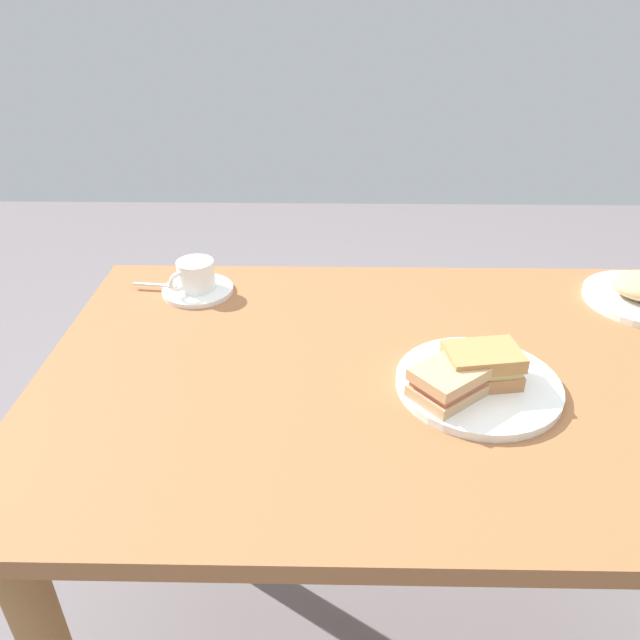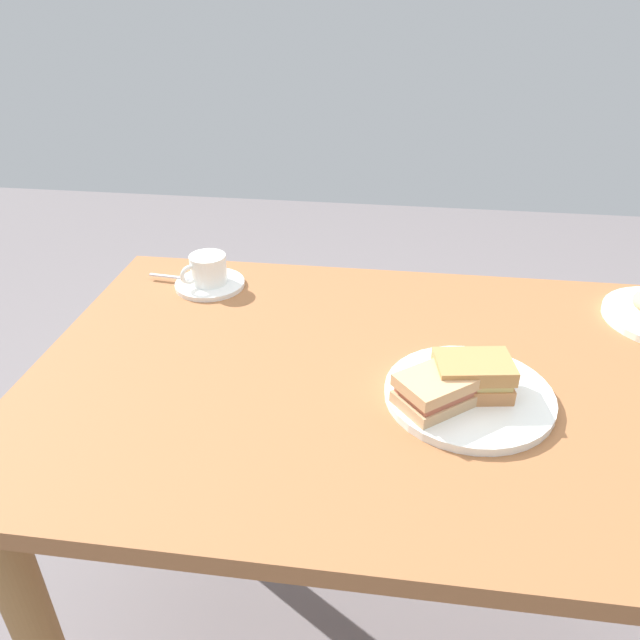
{
  "view_description": "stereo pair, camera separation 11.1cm",
  "coord_description": "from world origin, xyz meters",
  "px_view_note": "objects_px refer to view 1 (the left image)",
  "views": [
    {
      "loc": [
        0.14,
        0.85,
        1.37
      ],
      "look_at": [
        0.16,
        -0.11,
        0.8
      ],
      "focal_mm": 34.08,
      "sensor_mm": 36.0,
      "label": 1
    },
    {
      "loc": [
        0.03,
        0.84,
        1.37
      ],
      "look_at": [
        0.16,
        -0.11,
        0.8
      ],
      "focal_mm": 34.08,
      "sensor_mm": 36.0,
      "label": 2
    }
  ],
  "objects_px": {
    "coffee_saucer": "(198,290)",
    "spoon": "(164,285)",
    "sandwich_front": "(482,365)",
    "coffee_cup": "(195,274)",
    "sandwich_plate": "(478,384)",
    "dining_table": "(408,428)",
    "sandwich_back": "(457,377)"
  },
  "relations": [
    {
      "from": "sandwich_plate",
      "to": "spoon",
      "type": "relative_size",
      "value": 2.68
    },
    {
      "from": "sandwich_back",
      "to": "coffee_saucer",
      "type": "height_order",
      "value": "sandwich_back"
    },
    {
      "from": "dining_table",
      "to": "coffee_cup",
      "type": "xyz_separation_m",
      "value": [
        0.42,
        -0.27,
        0.17
      ]
    },
    {
      "from": "dining_table",
      "to": "coffee_cup",
      "type": "distance_m",
      "value": 0.53
    },
    {
      "from": "sandwich_front",
      "to": "spoon",
      "type": "relative_size",
      "value": 1.29
    },
    {
      "from": "dining_table",
      "to": "spoon",
      "type": "height_order",
      "value": "spoon"
    },
    {
      "from": "sandwich_front",
      "to": "coffee_cup",
      "type": "xyz_separation_m",
      "value": [
        0.52,
        -0.32,
        -0.0
      ]
    },
    {
      "from": "sandwich_plate",
      "to": "coffee_cup",
      "type": "distance_m",
      "value": 0.61
    },
    {
      "from": "sandwich_plate",
      "to": "sandwich_front",
      "type": "height_order",
      "value": "sandwich_front"
    },
    {
      "from": "coffee_saucer",
      "to": "spoon",
      "type": "bearing_deg",
      "value": -5.97
    },
    {
      "from": "dining_table",
      "to": "spoon",
      "type": "distance_m",
      "value": 0.58
    },
    {
      "from": "sandwich_front",
      "to": "coffee_cup",
      "type": "height_order",
      "value": "sandwich_front"
    },
    {
      "from": "sandwich_plate",
      "to": "sandwich_front",
      "type": "bearing_deg",
      "value": -149.99
    },
    {
      "from": "coffee_cup",
      "to": "spoon",
      "type": "bearing_deg",
      "value": -7.15
    },
    {
      "from": "coffee_saucer",
      "to": "sandwich_front",
      "type": "bearing_deg",
      "value": 148.14
    },
    {
      "from": "coffee_saucer",
      "to": "dining_table",
      "type": "bearing_deg",
      "value": 147.35
    },
    {
      "from": "sandwich_plate",
      "to": "sandwich_back",
      "type": "distance_m",
      "value": 0.06
    },
    {
      "from": "coffee_saucer",
      "to": "sandwich_plate",
      "type": "bearing_deg",
      "value": 148.02
    },
    {
      "from": "coffee_cup",
      "to": "dining_table",
      "type": "bearing_deg",
      "value": 147.56
    },
    {
      "from": "coffee_saucer",
      "to": "spoon",
      "type": "relative_size",
      "value": 1.49
    },
    {
      "from": "sandwich_front",
      "to": "coffee_saucer",
      "type": "distance_m",
      "value": 0.61
    },
    {
      "from": "dining_table",
      "to": "spoon",
      "type": "relative_size",
      "value": 12.89
    },
    {
      "from": "coffee_cup",
      "to": "sandwich_front",
      "type": "bearing_deg",
      "value": 148.31
    },
    {
      "from": "sandwich_plate",
      "to": "sandwich_front",
      "type": "distance_m",
      "value": 0.04
    },
    {
      "from": "sandwich_plate",
      "to": "sandwich_front",
      "type": "xyz_separation_m",
      "value": [
        -0.0,
        -0.0,
        0.04
      ]
    },
    {
      "from": "dining_table",
      "to": "sandwich_front",
      "type": "distance_m",
      "value": 0.21
    },
    {
      "from": "dining_table",
      "to": "sandwich_plate",
      "type": "relative_size",
      "value": 4.8
    },
    {
      "from": "sandwich_front",
      "to": "coffee_saucer",
      "type": "height_order",
      "value": "sandwich_front"
    },
    {
      "from": "dining_table",
      "to": "sandwich_front",
      "type": "relative_size",
      "value": 10.0
    },
    {
      "from": "spoon",
      "to": "coffee_saucer",
      "type": "bearing_deg",
      "value": 174.03
    },
    {
      "from": "sandwich_back",
      "to": "sandwich_plate",
      "type": "bearing_deg",
      "value": -148.01
    },
    {
      "from": "sandwich_plate",
      "to": "coffee_saucer",
      "type": "relative_size",
      "value": 1.81
    }
  ]
}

